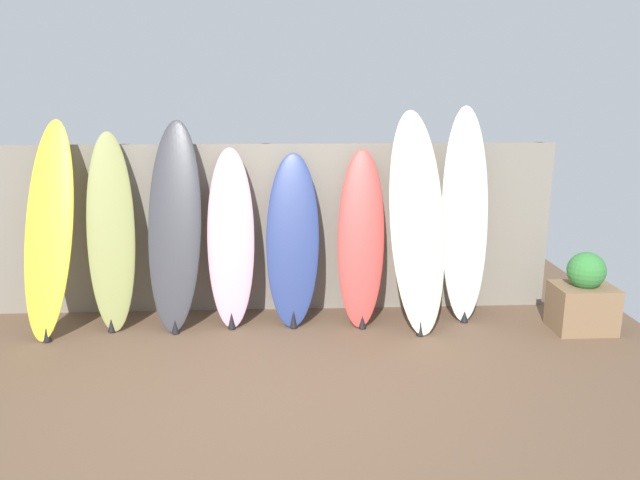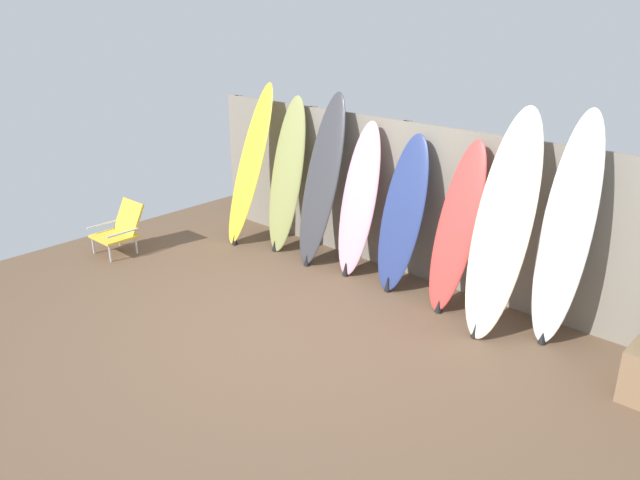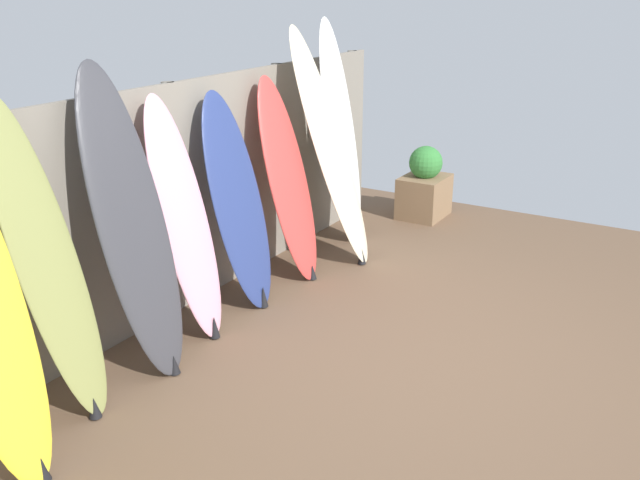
{
  "view_description": "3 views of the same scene",
  "coord_description": "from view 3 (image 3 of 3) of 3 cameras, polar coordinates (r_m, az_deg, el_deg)",
  "views": [
    {
      "loc": [
        0.25,
        -4.48,
        2.39
      ],
      "look_at": [
        0.5,
        0.71,
        1.09
      ],
      "focal_mm": 35.0,
      "sensor_mm": 36.0,
      "label": 1
    },
    {
      "loc": [
        3.96,
        -3.75,
        3.07
      ],
      "look_at": [
        -0.0,
        0.59,
        0.79
      ],
      "focal_mm": 35.0,
      "sensor_mm": 36.0,
      "label": 2
    },
    {
      "loc": [
        -4.02,
        -1.67,
        2.51
      ],
      "look_at": [
        0.16,
        0.82,
        0.73
      ],
      "focal_mm": 40.0,
      "sensor_mm": 36.0,
      "label": 3
    }
  ],
  "objects": [
    {
      "name": "surfboard_charcoal_2",
      "position": [
        4.76,
        -14.8,
        1.2
      ],
      "size": [
        0.59,
        0.69,
        2.06
      ],
      "color": "#38383D",
      "rests_on": "ground"
    },
    {
      "name": "surfboard_olive_1",
      "position": [
        4.42,
        -20.93,
        -1.81
      ],
      "size": [
        0.54,
        0.64,
        1.95
      ],
      "color": "olive",
      "rests_on": "ground"
    },
    {
      "name": "surfboard_white_7",
      "position": [
        7.07,
        1.68,
        8.49
      ],
      "size": [
        0.5,
        0.51,
        2.19
      ],
      "color": "white",
      "rests_on": "ground"
    },
    {
      "name": "planter_box",
      "position": [
        8.03,
        8.36,
        4.23
      ],
      "size": [
        0.58,
        0.46,
        0.8
      ],
      "color": "#846647",
      "rests_on": "ground"
    },
    {
      "name": "surfboard_red_5",
      "position": [
        6.18,
        -2.56,
        4.74
      ],
      "size": [
        0.54,
        0.63,
        1.77
      ],
      "color": "#D13D38",
      "rests_on": "ground"
    },
    {
      "name": "surfboard_cream_6",
      "position": [
        6.53,
        0.83,
        7.35
      ],
      "size": [
        0.61,
        0.87,
        2.16
      ],
      "color": "beige",
      "rests_on": "ground"
    },
    {
      "name": "ground",
      "position": [
        5.02,
        7.24,
        -10.05
      ],
      "size": [
        7.68,
        7.68,
        0.0
      ],
      "primitive_type": "plane",
      "color": "brown"
    },
    {
      "name": "surfboard_pink_3",
      "position": [
        5.2,
        -10.76,
        1.48
      ],
      "size": [
        0.48,
        0.53,
        1.79
      ],
      "color": "pink",
      "rests_on": "ground"
    },
    {
      "name": "fence_back",
      "position": [
        5.68,
        -11.2,
        3.24
      ],
      "size": [
        6.08,
        0.11,
        1.8
      ],
      "color": "gray",
      "rests_on": "ground"
    },
    {
      "name": "surfboard_navy_4",
      "position": [
        5.66,
        -6.57,
        2.92
      ],
      "size": [
        0.57,
        0.56,
        1.73
      ],
      "color": "navy",
      "rests_on": "ground"
    }
  ]
}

